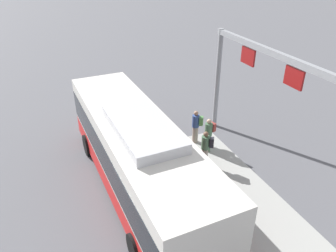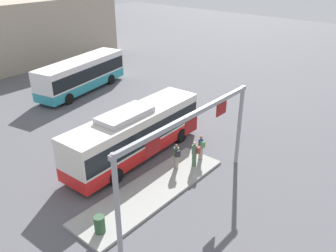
{
  "view_description": "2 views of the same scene",
  "coord_description": "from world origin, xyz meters",
  "px_view_note": "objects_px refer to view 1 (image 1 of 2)",
  "views": [
    {
      "loc": [
        -9.77,
        2.79,
        8.56
      ],
      "look_at": [
        1.41,
        -1.87,
        1.84
      ],
      "focal_mm": 34.64,
      "sensor_mm": 36.0,
      "label": 1
    },
    {
      "loc": [
        -14.13,
        -14.67,
        12.1
      ],
      "look_at": [
        2.57,
        -0.62,
        1.44
      ],
      "focal_mm": 37.72,
      "sensor_mm": 36.0,
      "label": 2
    }
  ],
  "objects_px": {
    "person_waiting_near": "(209,134)",
    "bus_main": "(136,153)",
    "person_boarding": "(196,126)",
    "person_waiting_mid": "(206,148)"
  },
  "relations": [
    {
      "from": "person_waiting_near",
      "to": "bus_main",
      "type": "bearing_deg",
      "value": 1.3
    },
    {
      "from": "person_boarding",
      "to": "person_waiting_near",
      "type": "height_order",
      "value": "same"
    },
    {
      "from": "person_boarding",
      "to": "person_waiting_near",
      "type": "distance_m",
      "value": 0.93
    },
    {
      "from": "bus_main",
      "to": "person_boarding",
      "type": "bearing_deg",
      "value": -61.05
    },
    {
      "from": "bus_main",
      "to": "person_boarding",
      "type": "xyz_separation_m",
      "value": [
        2.22,
        -3.67,
        -0.76
      ]
    },
    {
      "from": "person_boarding",
      "to": "person_waiting_mid",
      "type": "height_order",
      "value": "same"
    },
    {
      "from": "bus_main",
      "to": "person_waiting_mid",
      "type": "distance_m",
      "value": 3.28
    },
    {
      "from": "person_boarding",
      "to": "person_waiting_mid",
      "type": "bearing_deg",
      "value": 108.24
    },
    {
      "from": "bus_main",
      "to": "person_waiting_mid",
      "type": "bearing_deg",
      "value": -86.16
    },
    {
      "from": "person_boarding",
      "to": "person_waiting_near",
      "type": "xyz_separation_m",
      "value": [
        -0.91,
        -0.18,
        0.0
      ]
    }
  ]
}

